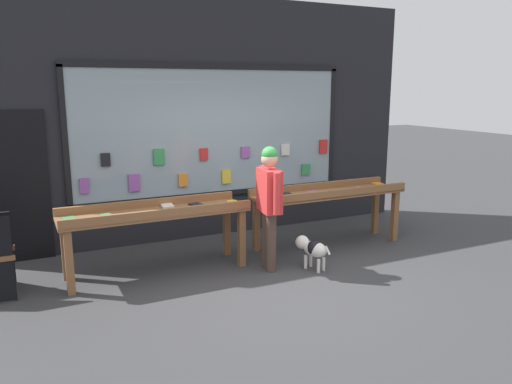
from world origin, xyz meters
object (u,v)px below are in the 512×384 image
at_px(display_table_right, 328,198).
at_px(small_dog, 312,248).
at_px(display_table_left, 156,218).
at_px(person_browsing, 269,199).

relative_size(display_table_right, small_dog, 4.29).
distance_m(display_table_left, small_dog, 2.11).
height_order(display_table_right, small_dog, display_table_right).
height_order(display_table_right, person_browsing, person_browsing).
bearing_deg(person_browsing, small_dog, -106.91).
height_order(display_table_left, display_table_right, display_table_right).
distance_m(display_table_left, person_browsing, 1.50).
relative_size(display_table_left, small_dog, 4.29).
height_order(person_browsing, small_dog, person_browsing).
height_order(display_table_left, person_browsing, person_browsing).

